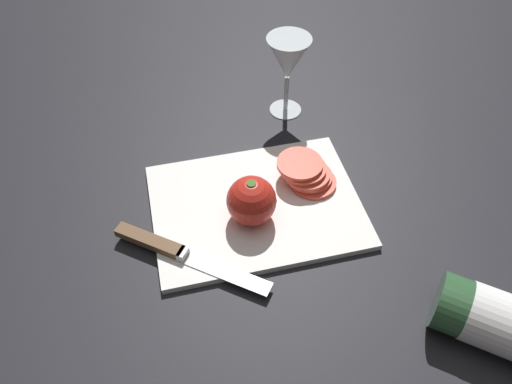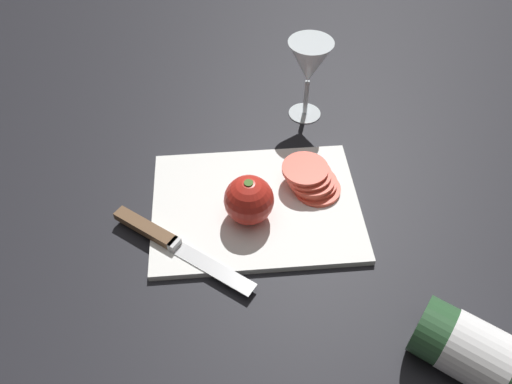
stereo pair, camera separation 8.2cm
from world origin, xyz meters
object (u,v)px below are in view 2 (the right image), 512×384
wine_bottle (497,365)px  wine_glass (309,65)px  knife (158,235)px  whole_tomato (249,200)px  tomato_slice_stack_near (311,179)px

wine_bottle → wine_glass: bearing=105.9°
wine_glass → wine_bottle: bearing=-74.1°
wine_bottle → knife: bearing=149.6°
wine_bottle → whole_tomato: (-0.29, 0.29, 0.01)m
wine_glass → whole_tomato: size_ratio=2.01×
knife → wine_glass: bearing=84.4°
wine_glass → knife: (-0.28, -0.30, -0.10)m
knife → tomato_slice_stack_near: tomato_slice_stack_near is taller
wine_glass → whole_tomato: (-0.13, -0.27, -0.06)m
wine_glass → tomato_slice_stack_near: wine_glass is taller
tomato_slice_stack_near → whole_tomato: bearing=-152.7°
tomato_slice_stack_near → knife: bearing=-161.0°
knife → tomato_slice_stack_near: (0.26, 0.09, 0.01)m
whole_tomato → tomato_slice_stack_near: size_ratio=0.82×
knife → tomato_slice_stack_near: 0.27m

